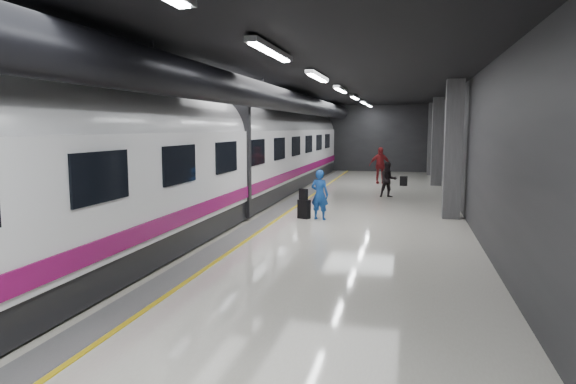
# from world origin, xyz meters

# --- Properties ---
(ground) EXTENTS (40.00, 40.00, 0.00)m
(ground) POSITION_xyz_m (0.00, 0.00, 0.00)
(ground) COLOR silver
(ground) RESTS_ON ground
(platform_hall) EXTENTS (10.02, 40.02, 4.51)m
(platform_hall) POSITION_xyz_m (-0.29, 0.96, 3.54)
(platform_hall) COLOR black
(platform_hall) RESTS_ON ground
(train) EXTENTS (3.05, 38.00, 4.05)m
(train) POSITION_xyz_m (-3.25, -0.00, 2.07)
(train) COLOR black
(train) RESTS_ON ground
(traveler_main) EXTENTS (0.66, 0.51, 1.63)m
(traveler_main) POSITION_xyz_m (0.39, 0.73, 0.81)
(traveler_main) COLOR #1654AA
(traveler_main) RESTS_ON ground
(suitcase_main) EXTENTS (0.44, 0.36, 0.62)m
(suitcase_main) POSITION_xyz_m (-0.14, 0.79, 0.31)
(suitcase_main) COLOR black
(suitcase_main) RESTS_ON ground
(shoulder_bag) EXTENTS (0.31, 0.26, 0.37)m
(shoulder_bag) POSITION_xyz_m (-0.16, 0.77, 0.80)
(shoulder_bag) COLOR black
(shoulder_bag) RESTS_ON suitcase_main
(traveler_far_a) EXTENTS (0.88, 0.78, 1.52)m
(traveler_far_a) POSITION_xyz_m (2.33, 6.66, 0.76)
(traveler_far_a) COLOR black
(traveler_far_a) RESTS_ON ground
(traveler_far_b) EXTENTS (1.20, 0.67, 1.93)m
(traveler_far_b) POSITION_xyz_m (1.65, 12.30, 0.97)
(traveler_far_b) COLOR maroon
(traveler_far_b) RESTS_ON ground
(suitcase_far) EXTENTS (0.39, 0.31, 0.49)m
(suitcase_far) POSITION_xyz_m (2.92, 11.35, 0.25)
(suitcase_far) COLOR black
(suitcase_far) RESTS_ON ground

